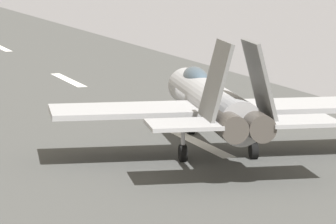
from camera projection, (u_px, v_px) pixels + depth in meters
ground_plane at (194, 141)px, 48.29m from camera, size 400.00×400.00×0.00m
runway_strip at (194, 141)px, 48.28m from camera, size 240.00×26.00×0.02m
fighter_jet at (211, 101)px, 45.16m from camera, size 16.61×15.03×5.59m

